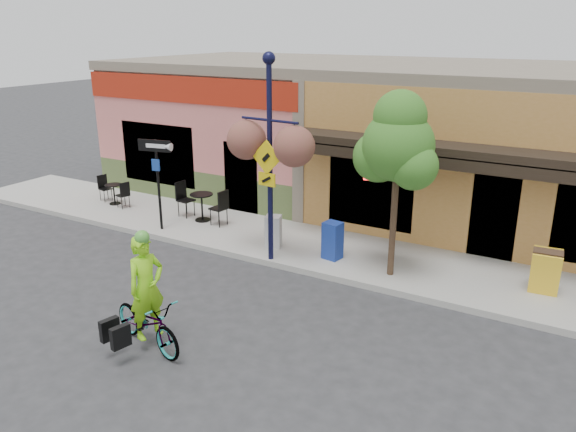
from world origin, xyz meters
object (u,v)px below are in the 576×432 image
(one_way_sign, at_px, (159,185))
(street_tree, at_px, (396,185))
(building, at_px, (384,132))
(newspaper_box_grey, at_px, (273,231))
(newspaper_box_blue, at_px, (333,240))
(lamp_post, at_px, (270,161))
(cyclist_rider, at_px, (148,300))
(bicycle, at_px, (148,322))

(one_way_sign, height_order, street_tree, street_tree)
(building, distance_m, newspaper_box_grey, 6.39)
(one_way_sign, height_order, newspaper_box_blue, one_way_sign)
(lamp_post, xyz_separation_m, one_way_sign, (-3.81, 0.30, -1.19))
(cyclist_rider, bearing_deg, one_way_sign, 53.76)
(building, distance_m, cyclist_rider, 11.26)
(lamp_post, height_order, newspaper_box_blue, lamp_post)
(newspaper_box_grey, relative_size, street_tree, 0.20)
(cyclist_rider, height_order, newspaper_box_grey, cyclist_rider)
(one_way_sign, distance_m, newspaper_box_grey, 3.58)
(street_tree, bearing_deg, bicycle, -120.18)
(bicycle, height_order, one_way_sign, one_way_sign)
(newspaper_box_grey, bearing_deg, one_way_sign, 167.81)
(cyclist_rider, bearing_deg, building, 12.85)
(newspaper_box_blue, bearing_deg, cyclist_rider, -94.36)
(building, bearing_deg, newspaper_box_grey, -95.76)
(cyclist_rider, xyz_separation_m, lamp_post, (-0.07, 4.33, 1.66))
(lamp_post, relative_size, street_tree, 1.16)
(bicycle, relative_size, cyclist_rider, 0.99)
(street_tree, bearing_deg, one_way_sign, -177.57)
(building, height_order, cyclist_rider, building)
(cyclist_rider, bearing_deg, lamp_post, 14.73)
(newspaper_box_grey, distance_m, street_tree, 3.66)
(lamp_post, xyz_separation_m, newspaper_box_grey, (-0.36, 0.72, -2.05))
(building, height_order, newspaper_box_blue, building)
(street_tree, bearing_deg, cyclist_rider, -119.74)
(bicycle, bearing_deg, newspaper_box_grey, 18.09)
(lamp_post, height_order, one_way_sign, lamp_post)
(building, bearing_deg, lamp_post, -92.18)
(newspaper_box_blue, distance_m, street_tree, 2.30)
(cyclist_rider, distance_m, lamp_post, 4.64)
(building, xyz_separation_m, newspaper_box_blue, (1.04, -6.07, -1.63))
(lamp_post, relative_size, one_way_sign, 1.93)
(building, relative_size, bicycle, 9.57)
(lamp_post, height_order, newspaper_box_grey, lamp_post)
(newspaper_box_blue, relative_size, street_tree, 0.22)
(bicycle, relative_size, newspaper_box_grey, 2.27)
(one_way_sign, bearing_deg, lamp_post, -16.42)
(lamp_post, bearing_deg, street_tree, 16.36)
(street_tree, bearing_deg, lamp_post, -168.45)
(newspaper_box_blue, xyz_separation_m, newspaper_box_grey, (-1.66, -0.06, -0.05))
(newspaper_box_blue, distance_m, newspaper_box_grey, 1.66)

